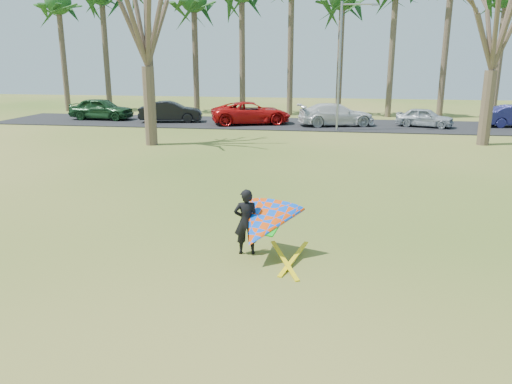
% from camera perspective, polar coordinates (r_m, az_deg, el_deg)
% --- Properties ---
extents(ground, '(100.00, 100.00, 0.00)m').
position_cam_1_polar(ground, '(12.04, -1.58, -7.51)').
color(ground, '#2A5813').
rests_on(ground, ground).
extents(parking_strip, '(46.00, 7.00, 0.06)m').
position_cam_1_polar(parking_strip, '(36.26, 6.05, 7.70)').
color(parking_strip, black).
rests_on(parking_strip, ground).
extents(palm_0, '(4.84, 4.84, 10.84)m').
position_cam_1_polar(palm_0, '(48.58, -21.67, 19.43)').
color(palm_0, '#48382B').
rests_on(palm_0, ground).
extents(palm_3, '(4.84, 4.84, 10.84)m').
position_cam_1_polar(palm_3, '(43.87, -7.13, 20.90)').
color(palm_3, '#4A3C2C').
rests_on(palm_3, ground).
extents(bare_tree_left, '(6.60, 6.60, 9.70)m').
position_cam_1_polar(bare_tree_left, '(27.92, -12.61, 19.43)').
color(bare_tree_left, brown).
rests_on(bare_tree_left, ground).
extents(bare_tree_right, '(6.27, 6.27, 9.21)m').
position_cam_1_polar(bare_tree_right, '(30.02, 25.87, 17.35)').
color(bare_tree_right, brown).
rests_on(bare_tree_right, ground).
extents(streetlight, '(2.28, 0.18, 8.00)m').
position_cam_1_polar(streetlight, '(32.91, 9.81, 14.58)').
color(streetlight, gray).
rests_on(streetlight, ground).
extents(car_0, '(4.84, 2.04, 1.63)m').
position_cam_1_polar(car_0, '(40.43, -17.26, 9.08)').
color(car_0, '#173B1D').
rests_on(car_0, parking_strip).
extents(car_1, '(4.78, 2.49, 1.50)m').
position_cam_1_polar(car_1, '(37.61, -9.73, 9.03)').
color(car_1, black).
rests_on(car_1, parking_strip).
extents(car_2, '(6.19, 4.35, 1.57)m').
position_cam_1_polar(car_2, '(35.97, -0.56, 9.03)').
color(car_2, '#B90F0E').
rests_on(car_2, parking_strip).
extents(car_3, '(5.65, 3.44, 1.53)m').
position_cam_1_polar(car_3, '(35.49, 9.15, 8.73)').
color(car_3, silver).
rests_on(car_3, parking_strip).
extents(car_4, '(4.07, 2.64, 1.29)m').
position_cam_1_polar(car_4, '(36.29, 18.72, 8.08)').
color(car_4, '#A5ACB3').
rests_on(car_4, parking_strip).
extents(kite_flyer, '(2.13, 2.39, 2.02)m').
position_cam_1_polar(kite_flyer, '(11.73, 0.63, -3.72)').
color(kite_flyer, black).
rests_on(kite_flyer, ground).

